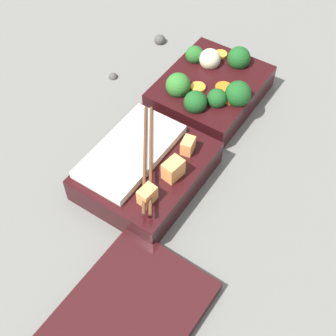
{
  "coord_description": "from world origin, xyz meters",
  "views": [
    {
      "loc": [
        0.43,
        0.26,
        0.56
      ],
      "look_at": [
        0.09,
        0.03,
        0.04
      ],
      "focal_mm": 50.0,
      "sensor_mm": 36.0,
      "label": 1
    }
  ],
  "objects": [
    {
      "name": "bento_tray_rice",
      "position": [
        0.1,
        0.0,
        0.03
      ],
      "size": [
        0.19,
        0.15,
        0.07
      ],
      "color": "black",
      "rests_on": "ground_plane"
    },
    {
      "name": "bento_lid",
      "position": [
        0.28,
        0.1,
        0.01
      ],
      "size": [
        0.19,
        0.15,
        0.02
      ],
      "primitive_type": "cube",
      "rotation": [
        0.0,
        0.0,
        -0.02
      ],
      "color": "black",
      "rests_on": "ground_plane"
    },
    {
      "name": "ground_plane",
      "position": [
        0.0,
        0.0,
        0.0
      ],
      "size": [
        3.0,
        3.0,
        0.0
      ],
      "primitive_type": "plane",
      "color": "slate"
    },
    {
      "name": "pebble_2",
      "position": [
        -0.19,
        -0.17,
        0.01
      ],
      "size": [
        0.02,
        0.02,
        0.02
      ],
      "primitive_type": "sphere",
      "color": "#474442",
      "rests_on": "ground_plane"
    },
    {
      "name": "pebble_1",
      "position": [
        -0.06,
        -0.19,
        0.0
      ],
      "size": [
        0.02,
        0.02,
        0.02
      ],
      "primitive_type": "sphere",
      "color": "#474442",
      "rests_on": "ground_plane"
    },
    {
      "name": "bento_tray_vegetable",
      "position": [
        -0.1,
        -0.01,
        0.03
      ],
      "size": [
        0.19,
        0.15,
        0.08
      ],
      "color": "black",
      "rests_on": "ground_plane"
    }
  ]
}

